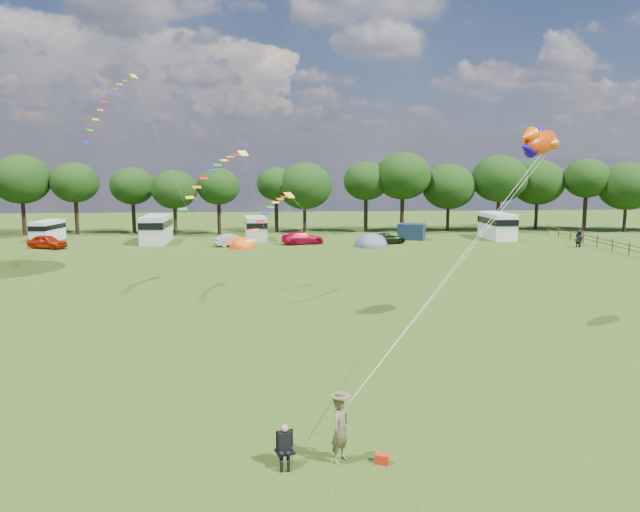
{
  "coord_description": "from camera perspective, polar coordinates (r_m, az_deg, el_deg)",
  "views": [
    {
      "loc": [
        -2.49,
        -24.29,
        8.84
      ],
      "look_at": [
        0.0,
        8.0,
        4.0
      ],
      "focal_mm": 35.0,
      "sensor_mm": 36.0,
      "label": 1
    }
  ],
  "objects": [
    {
      "name": "tent_greyblue",
      "position": [
        67.06,
        4.71,
        0.91
      ],
      "size": [
        3.69,
        4.04,
        2.75
      ],
      "color": "#48576B",
      "rests_on": "ground"
    },
    {
      "name": "walker_b",
      "position": [
        71.5,
        22.62,
        1.5
      ],
      "size": [
        1.33,
        1.11,
        1.87
      ],
      "primitive_type": "imported",
      "rotation": [
        0.0,
        0.0,
        3.69
      ],
      "color": "black",
      "rests_on": "ground"
    },
    {
      "name": "fence",
      "position": [
        68.65,
        25.79,
        0.84
      ],
      "size": [
        0.12,
        33.12,
        1.2
      ],
      "color": "#472D19",
      "rests_on": "ground"
    },
    {
      "name": "kite_flyer",
      "position": [
        19.23,
        1.9,
        -15.55
      ],
      "size": [
        0.83,
        0.88,
        2.01
      ],
      "primitive_type": "imported",
      "rotation": [
        0.0,
        0.0,
        0.92
      ],
      "color": "brown",
      "rests_on": "ground"
    },
    {
      "name": "car_a",
      "position": [
        70.9,
        -23.67,
        1.21
      ],
      "size": [
        4.64,
        3.32,
        1.44
      ],
      "primitive_type": "imported",
      "rotation": [
        0.0,
        0.0,
        1.15
      ],
      "color": "#AB1D06",
      "rests_on": "ground"
    },
    {
      "name": "camp_chair",
      "position": [
        19.11,
        -3.26,
        -16.51
      ],
      "size": [
        0.64,
        0.65,
        1.28
      ],
      "rotation": [
        0.0,
        0.0,
        0.29
      ],
      "color": "#99999E",
      "rests_on": "ground"
    },
    {
      "name": "campervan_d",
      "position": [
        76.36,
        15.9,
        2.75
      ],
      "size": [
        2.75,
        6.23,
        3.03
      ],
      "rotation": [
        0.0,
        0.0,
        1.59
      ],
      "color": "silver",
      "rests_on": "ground"
    },
    {
      "name": "campervan_b",
      "position": [
        71.88,
        -14.75,
        2.48
      ],
      "size": [
        2.71,
        6.27,
        3.06
      ],
      "rotation": [
        0.0,
        0.0,
        1.56
      ],
      "color": "silver",
      "rests_on": "ground"
    },
    {
      "name": "streamer_kite_b",
      "position": [
        42.09,
        -9.21,
        7.82
      ],
      "size": [
        4.35,
        4.67,
        3.82
      ],
      "rotation": [
        0.0,
        0.0,
        0.54
      ],
      "color": "yellow",
      "rests_on": "ground"
    },
    {
      "name": "campervan_c",
      "position": [
        72.58,
        -5.89,
        2.6
      ],
      "size": [
        2.75,
        5.62,
        2.67
      ],
      "rotation": [
        0.0,
        0.0,
        1.65
      ],
      "color": "#B7B7B9",
      "rests_on": "ground"
    },
    {
      "name": "car_c",
      "position": [
        68.58,
        -1.6,
        1.66
      ],
      "size": [
        4.87,
        3.05,
        1.36
      ],
      "primitive_type": "imported",
      "rotation": [
        0.0,
        0.0,
        1.84
      ],
      "color": "#AF0A29",
      "rests_on": "ground"
    },
    {
      "name": "campervan_a",
      "position": [
        77.82,
        -23.65,
        2.19
      ],
      "size": [
        2.77,
        5.01,
        2.33
      ],
      "rotation": [
        0.0,
        0.0,
        1.41
      ],
      "color": "silver",
      "rests_on": "ground"
    },
    {
      "name": "car_b",
      "position": [
        67.56,
        -7.96,
        1.45
      ],
      "size": [
        3.92,
        2.73,
        1.3
      ],
      "primitive_type": "imported",
      "rotation": [
        0.0,
        0.0,
        1.98
      ],
      "color": "#9FA1A8",
      "rests_on": "ground"
    },
    {
      "name": "tent_orange",
      "position": [
        66.03,
        -7.07,
        0.76
      ],
      "size": [
        2.91,
        3.19,
        2.28
      ],
      "color": "#ED470B",
      "rests_on": "ground"
    },
    {
      "name": "kite_bag",
      "position": [
        19.54,
        5.74,
        -17.97
      ],
      "size": [
        0.49,
        0.42,
        0.29
      ],
      "primitive_type": "cube",
      "rotation": [
        0.0,
        0.0,
        -0.42
      ],
      "color": "red",
      "rests_on": "ground"
    },
    {
      "name": "awning_navy",
      "position": [
        73.67,
        8.37,
        2.24
      ],
      "size": [
        3.61,
        3.3,
        1.83
      ],
      "primitive_type": "cube",
      "rotation": [
        0.0,
        0.0,
        -0.38
      ],
      "color": "#17243A",
      "rests_on": "ground"
    },
    {
      "name": "fish_kite",
      "position": [
        34.46,
        19.26,
        9.77
      ],
      "size": [
        3.37,
        3.06,
        1.93
      ],
      "rotation": [
        0.0,
        -0.21,
        0.7
      ],
      "color": "#B92E00",
      "rests_on": "ground"
    },
    {
      "name": "ground_plane",
      "position": [
        25.97,
        1.39,
        -11.4
      ],
      "size": [
        180.0,
        180.0,
        0.0
      ],
      "primitive_type": "plane",
      "color": "black",
      "rests_on": "ground"
    },
    {
      "name": "walker_a",
      "position": [
        71.34,
        22.43,
        1.33
      ],
      "size": [
        0.75,
        0.5,
        1.47
      ],
      "primitive_type": "imported",
      "rotation": [
        0.0,
        0.0,
        3.23
      ],
      "color": "black",
      "rests_on": "ground"
    },
    {
      "name": "tree_line",
      "position": [
        79.7,
        1.21,
        6.71
      ],
      "size": [
        102.98,
        10.98,
        10.27
      ],
      "color": "black",
      "rests_on": "ground"
    },
    {
      "name": "car_d",
      "position": [
        69.3,
        6.17,
        1.61
      ],
      "size": [
        4.71,
        3.23,
        1.18
      ],
      "primitive_type": "imported",
      "rotation": [
        0.0,
        0.0,
        1.9
      ],
      "color": "black",
      "rests_on": "ground"
    },
    {
      "name": "streamer_kite_a",
      "position": [
        52.99,
        -18.32,
        13.69
      ],
      "size": [
        3.3,
        5.58,
        5.75
      ],
      "rotation": [
        0.0,
        0.0,
        0.89
      ],
      "color": "yellow",
      "rests_on": "ground"
    },
    {
      "name": "streamer_kite_c",
      "position": [
        40.26,
        -4.23,
        4.37
      ],
      "size": [
        3.2,
        4.96,
        2.81
      ],
      "rotation": [
        0.0,
        0.0,
        0.66
      ],
      "color": "yellow",
      "rests_on": "ground"
    }
  ]
}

